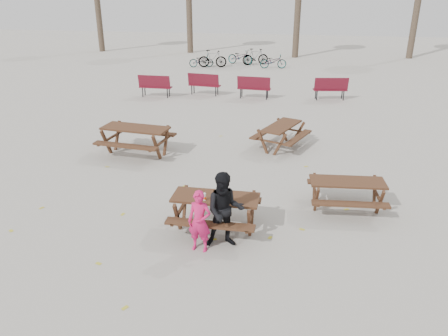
% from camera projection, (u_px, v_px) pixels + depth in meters
% --- Properties ---
extents(ground, '(80.00, 80.00, 0.00)m').
position_uv_depth(ground, '(216.00, 229.00, 9.34)').
color(ground, gray).
rests_on(ground, ground).
extents(main_picnic_table, '(1.80, 1.45, 0.78)m').
position_uv_depth(main_picnic_table, '(216.00, 204.00, 9.11)').
color(main_picnic_table, '#341A12').
rests_on(main_picnic_table, ground).
extents(food_tray, '(0.18, 0.11, 0.03)m').
position_uv_depth(food_tray, '(217.00, 199.00, 8.87)').
color(food_tray, white).
rests_on(food_tray, main_picnic_table).
extents(bread_roll, '(0.14, 0.06, 0.05)m').
position_uv_depth(bread_roll, '(217.00, 198.00, 8.86)').
color(bread_roll, tan).
rests_on(bread_roll, food_tray).
extents(soda_bottle, '(0.07, 0.07, 0.17)m').
position_uv_depth(soda_bottle, '(205.00, 197.00, 8.85)').
color(soda_bottle, silver).
rests_on(soda_bottle, main_picnic_table).
extents(child, '(0.49, 0.34, 1.26)m').
position_uv_depth(child, '(200.00, 221.00, 8.38)').
color(child, '#CB1959').
rests_on(child, ground).
extents(adult, '(0.87, 0.75, 1.57)m').
position_uv_depth(adult, '(225.00, 210.00, 8.47)').
color(adult, black).
rests_on(adult, ground).
extents(picnic_table_east, '(1.78, 1.48, 0.72)m').
position_uv_depth(picnic_table_east, '(346.00, 195.00, 10.02)').
color(picnic_table_east, '#341A12').
rests_on(picnic_table_east, ground).
extents(picnic_table_north, '(2.18, 1.84, 0.86)m').
position_uv_depth(picnic_table_north, '(136.00, 141.00, 13.30)').
color(picnic_table_north, '#341A12').
rests_on(picnic_table_north, ground).
extents(picnic_table_far, '(1.93, 2.12, 0.74)m').
position_uv_depth(picnic_table_far, '(281.00, 136.00, 13.88)').
color(picnic_table_far, '#341A12').
rests_on(picnic_table_far, ground).
extents(park_bench_row, '(9.52, 1.48, 1.03)m').
position_uv_depth(park_bench_row, '(235.00, 86.00, 20.06)').
color(park_bench_row, maroon).
rests_on(park_bench_row, ground).
extents(bicycle_row, '(6.16, 2.55, 1.07)m').
position_uv_depth(bicycle_row, '(238.00, 59.00, 27.80)').
color(bicycle_row, black).
rests_on(bicycle_row, ground).
extents(fallen_leaves, '(11.00, 11.00, 0.01)m').
position_uv_depth(fallen_leaves, '(253.00, 182.00, 11.53)').
color(fallen_leaves, gold).
rests_on(fallen_leaves, ground).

